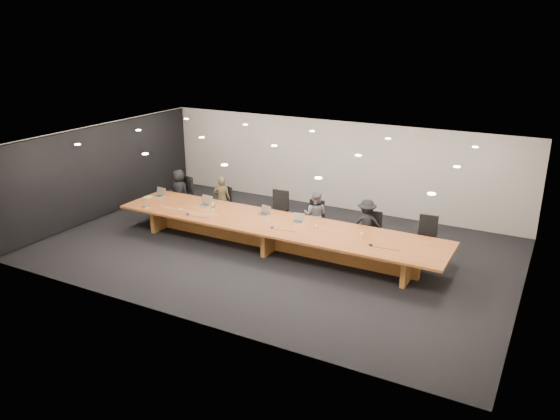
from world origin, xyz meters
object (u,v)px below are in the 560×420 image
Objects in this scene: laptop_a at (158,192)px; laptop_d at (298,218)px; chair_mid_right at (314,219)px; laptop_b at (204,201)px; conference_table at (275,231)px; av_box at (145,207)px; chair_far_left at (183,194)px; person_c at (315,215)px; mic_center at (272,227)px; person_b at (222,199)px; paper_cup_near at (315,227)px; chair_left at (222,203)px; chair_far_right at (426,238)px; person_a at (179,191)px; chair_mid_left at (277,211)px; person_d at (366,224)px; water_bottle at (213,207)px; paper_cup_far at (362,235)px; mic_left at (188,214)px; laptop_c at (263,210)px; chair_right at (372,231)px; mic_right at (371,244)px; amber_mug at (214,206)px.

laptop_d is (4.65, -0.02, -0.02)m from laptop_a.
chair_mid_right is 3.15m from laptop_b.
av_box reaches higher than conference_table.
conference_table is 4.20m from chair_far_left.
mic_center is (-0.45, -1.60, 0.09)m from person_c.
paper_cup_near is (3.53, -1.03, 0.09)m from person_b.
person_b is 7.14× the size of av_box.
chair_far_right reaches higher than chair_left.
laptop_b is at bearing 4.07° from laptop_a.
person_a is at bearing 94.16° from laptop_a.
person_c is 6.89× the size of av_box.
chair_mid_left is at bearing 174.95° from chair_far_right.
chair_far_left is 4.59m from person_c.
laptop_b reaches higher than chair_left.
av_box is at bearing -161.52° from chair_mid_right.
chair_left is at bearing 173.80° from chair_far_right.
water_bottle is (-4.03, -1.17, 0.19)m from person_d.
chair_far_right is at bearing 40.20° from paper_cup_far.
paper_cup_near is at bearing 6.76° from chair_far_left.
chair_far_right is at bearing 16.71° from mic_left.
conference_table is 6.47× the size of person_b.
av_box is 1.43m from mic_left.
mic_left is at bearing -82.33° from laptop_b.
laptop_c is at bearing 136.73° from person_b.
mic_center is at bearing -2.07° from chair_far_left.
chair_right is at bearing -8.79° from chair_mid_right.
person_c is at bearing 19.06° from chair_far_left.
mic_right is at bearing -41.89° from chair_mid_right.
chair_far_right is at bearing 19.09° from conference_table.
amber_mug is (-1.47, -1.00, 0.21)m from chair_mid_left.
chair_right is 8.76× the size of mic_right.
mic_right reaches higher than mic_left.
chair_right is 6.44m from laptop_a.
paper_cup_near is (1.11, 0.12, 0.27)m from conference_table.
chair_far_right is 1.80m from mic_right.
person_c reaches higher than laptop_a.
conference_table is 6.67× the size of person_a.
chair_right is 4.95m from mic_left.
mic_center is (0.73, -1.58, 0.18)m from chair_mid_left.
av_box is (0.20, -1.91, 0.20)m from chair_far_left.
chair_left is 3.08m from chair_mid_right.
chair_mid_right is 0.76× the size of person_a.
chair_mid_left is 0.88m from laptop_c.
person_c is at bearing 20.99° from amber_mug.
chair_far_left is 0.15m from person_a.
laptop_a is at bearing -12.83° from person_d.
chair_far_right reaches higher than chair_right.
paper_cup_near is at bearing -26.24° from laptop_d.
chair_mid_right is 0.77× the size of person_c.
person_c is 2.05m from paper_cup_far.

